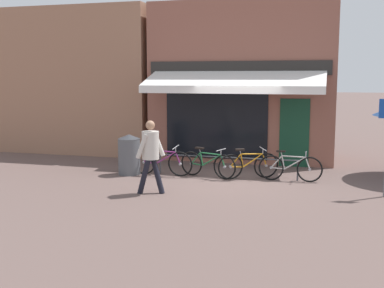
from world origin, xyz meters
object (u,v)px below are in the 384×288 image
object	(u,v)px
bicycle_orange	(248,165)
pedestrian_adult	(151,150)
bicycle_green	(208,164)
bicycle_silver	(290,167)
bicycle_purple	(162,162)
litter_bin	(129,154)

from	to	relation	value
bicycle_orange	pedestrian_adult	world-z (taller)	pedestrian_adult
bicycle_green	pedestrian_adult	world-z (taller)	pedestrian_adult
bicycle_silver	bicycle_purple	bearing A→B (deg)	-176.99
bicycle_orange	bicycle_silver	bearing A→B (deg)	-25.73
pedestrian_adult	litter_bin	bearing A→B (deg)	-45.87
bicycle_green	bicycle_silver	xyz separation A→B (m)	(2.23, 0.15, -0.01)
bicycle_green	bicycle_purple	bearing A→B (deg)	-159.37
bicycle_silver	litter_bin	distance (m)	4.50
bicycle_orange	litter_bin	bearing A→B (deg)	157.09
pedestrian_adult	litter_bin	xyz separation A→B (m)	(-1.40, 1.98, -0.48)
pedestrian_adult	litter_bin	world-z (taller)	pedestrian_adult
bicycle_orange	litter_bin	world-z (taller)	litter_bin
bicycle_green	pedestrian_adult	distance (m)	2.43
bicycle_purple	pedestrian_adult	world-z (taller)	pedestrian_adult
bicycle_orange	pedestrian_adult	distance (m)	3.08
bicycle_purple	pedestrian_adult	bearing A→B (deg)	-76.34
pedestrian_adult	bicycle_green	bearing A→B (deg)	-102.44
bicycle_green	pedestrian_adult	size ratio (longest dim) A/B	0.95
bicycle_purple	bicycle_orange	xyz separation A→B (m)	(2.42, 0.22, -0.00)
bicycle_purple	bicycle_silver	distance (m)	3.54
bicycle_purple	pedestrian_adult	size ratio (longest dim) A/B	1.03
litter_bin	bicycle_silver	bearing A→B (deg)	4.38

